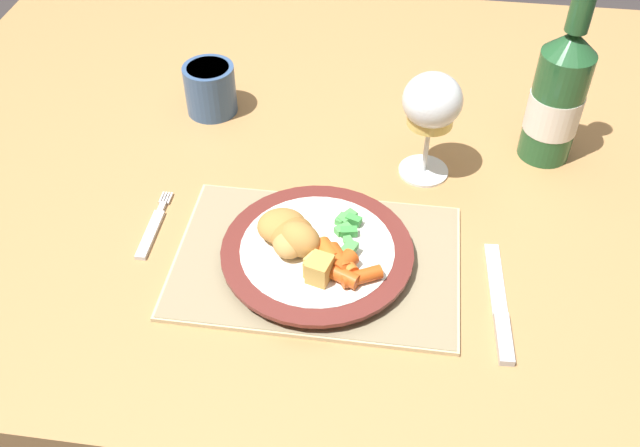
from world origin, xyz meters
TOP-DOWN VIEW (x-y plane):
  - ground_plane at (0.00, 0.00)m, footprint 6.00×6.00m
  - dining_table at (0.00, 0.00)m, footprint 1.28×1.03m
  - placemat at (0.05, -0.23)m, footprint 0.36×0.24m
  - dinner_plate at (0.05, -0.23)m, footprint 0.24×0.24m
  - breaded_croquettes at (0.01, -0.23)m, footprint 0.10×0.09m
  - green_beans_pile at (0.08, -0.21)m, footprint 0.04×0.09m
  - glazed_carrots at (0.08, -0.27)m, footprint 0.09×0.07m
  - fork at (-0.18, -0.21)m, footprint 0.02×0.13m
  - table_knife at (0.27, -0.28)m, footprint 0.03×0.19m
  - wine_glass at (0.17, -0.04)m, footprint 0.08×0.08m
  - bottle at (0.35, 0.03)m, footprint 0.08×0.08m
  - roast_potatoes at (0.05, -0.28)m, footprint 0.04×0.04m
  - drinking_cup at (-0.17, 0.07)m, footprint 0.08×0.08m

SIDE VIEW (x-z plane):
  - ground_plane at x=0.00m, z-range 0.00..0.00m
  - dining_table at x=0.00m, z-range 0.29..1.03m
  - fork at x=-0.18m, z-range 0.74..0.75m
  - table_knife at x=0.27m, z-range 0.74..0.75m
  - placemat at x=0.05m, z-range 0.74..0.75m
  - dinner_plate at x=0.05m, z-range 0.75..0.77m
  - green_beans_pile at x=0.08m, z-range 0.76..0.78m
  - glazed_carrots at x=0.08m, z-range 0.76..0.79m
  - roast_potatoes at x=0.05m, z-range 0.76..0.80m
  - drinking_cup at x=-0.17m, z-range 0.74..0.82m
  - breaded_croquettes at x=0.01m, z-range 0.76..0.80m
  - bottle at x=0.35m, z-range 0.70..0.98m
  - wine_glass at x=0.17m, z-range 0.77..0.94m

